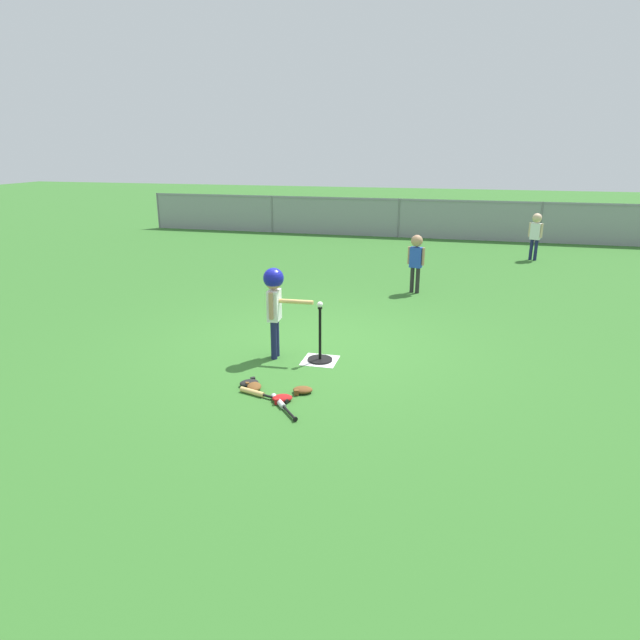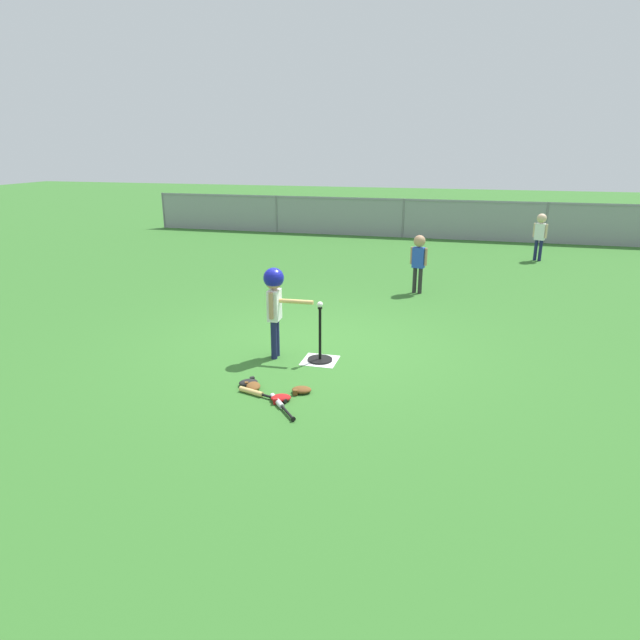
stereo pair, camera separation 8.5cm
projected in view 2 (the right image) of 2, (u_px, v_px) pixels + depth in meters
ground_plane at (318, 345)px, 7.65m from camera, size 60.00×60.00×0.00m
home_plate at (320, 360)px, 7.09m from camera, size 0.44×0.44×0.01m
batting_tee at (320, 352)px, 7.06m from camera, size 0.32×0.32×0.72m
baseball_on_tee at (320, 304)px, 6.87m from camera, size 0.07×0.07×0.07m
batter_child at (275, 294)px, 6.96m from camera, size 0.64×0.34×1.19m
fielder_deep_center at (540, 231)px, 13.03m from camera, size 0.31×0.22×1.12m
fielder_near_left at (419, 256)px, 10.13m from camera, size 0.32×0.22×1.09m
spare_bat_silver at (279, 403)px, 5.85m from camera, size 0.44×0.50×0.06m
spare_bat_wood at (256, 393)px, 6.10m from camera, size 0.62×0.23×0.06m
glove_by_plate at (253, 386)px, 6.26m from camera, size 0.24×0.27×0.07m
glove_near_bats at (281, 398)px, 5.96m from camera, size 0.27×0.24×0.07m
glove_tossed_aside at (301, 390)px, 6.16m from camera, size 0.25×0.21×0.07m
glove_outfield_drop at (248, 382)px, 6.36m from camera, size 0.27×0.26×0.07m
outfield_fence at (403, 217)px, 16.40m from camera, size 16.06×0.06×1.15m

